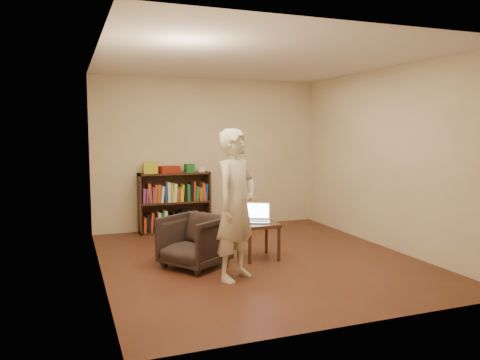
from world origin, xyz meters
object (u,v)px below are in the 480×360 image
object	(u,v)px
armchair	(194,241)
laptop	(258,217)
person	(236,205)
stool	(245,204)
bookshelf	(175,206)
side_table	(258,229)

from	to	relation	value
armchair	laptop	xyz separation A→B (m)	(0.92, 0.16, 0.22)
armchair	person	distance (m)	0.89
armchair	laptop	distance (m)	0.96
stool	laptop	distance (m)	1.77
bookshelf	side_table	world-z (taller)	bookshelf
side_table	person	world-z (taller)	person
stool	side_table	bearing A→B (deg)	-105.38
stool	person	bearing A→B (deg)	-113.15
laptop	person	xyz separation A→B (m)	(-0.59, -0.79, 0.32)
bookshelf	laptop	xyz separation A→B (m)	(0.70, -1.98, 0.10)
bookshelf	armchair	bearing A→B (deg)	-95.96
person	laptop	bearing A→B (deg)	18.06
bookshelf	person	xyz separation A→B (m)	(0.11, -2.77, 0.42)
stool	laptop	size ratio (longest dim) A/B	1.26
stool	armchair	distance (m)	2.33
stool	person	world-z (taller)	person
stool	laptop	world-z (taller)	laptop
person	stool	bearing A→B (deg)	31.91
stool	person	size ratio (longest dim) A/B	0.32
bookshelf	person	size ratio (longest dim) A/B	0.69
side_table	laptop	xyz separation A→B (m)	(0.02, 0.08, 0.14)
side_table	laptop	distance (m)	0.16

